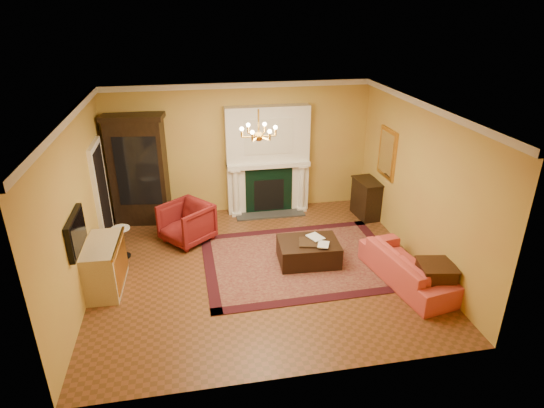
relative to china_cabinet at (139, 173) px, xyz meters
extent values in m
cube|color=brown|center=(2.27, -2.49, -1.18)|extent=(6.00, 5.50, 0.02)
cube|color=silver|center=(2.27, -2.49, 1.84)|extent=(6.00, 5.50, 0.02)
cube|color=gold|center=(2.27, 0.27, 0.33)|extent=(6.00, 0.02, 3.00)
cube|color=gold|center=(2.27, -5.25, 0.33)|extent=(6.00, 0.02, 3.00)
cube|color=gold|center=(-0.74, -2.49, 0.33)|extent=(0.02, 5.50, 3.00)
cube|color=gold|center=(5.28, -2.49, 0.33)|extent=(0.02, 5.50, 3.00)
cube|color=white|center=(2.87, 0.10, 0.08)|extent=(1.90, 0.32, 2.50)
cube|color=silver|center=(2.87, -0.07, 0.68)|extent=(1.10, 0.01, 0.80)
cube|color=black|center=(2.87, -0.07, -0.62)|extent=(1.10, 0.02, 1.10)
cube|color=black|center=(2.87, -0.08, -0.72)|extent=(0.70, 0.02, 0.75)
cube|color=#333333|center=(2.87, -0.19, -1.15)|extent=(1.60, 0.50, 0.04)
cube|color=white|center=(2.87, 0.04, 0.01)|extent=(1.90, 0.44, 0.10)
cylinder|color=white|center=(2.09, -0.08, -0.58)|extent=(0.14, 0.14, 1.18)
cylinder|color=white|center=(3.65, -0.08, -0.58)|extent=(0.14, 0.14, 1.18)
cube|color=silver|center=(2.27, 0.22, 1.77)|extent=(6.00, 0.08, 0.12)
cube|color=silver|center=(-0.69, -2.49, 1.77)|extent=(0.08, 5.50, 0.12)
cube|color=silver|center=(5.23, -2.49, 1.77)|extent=(0.08, 5.50, 0.12)
cube|color=white|center=(-0.69, -0.79, -0.12)|extent=(0.08, 1.05, 2.10)
cube|color=black|center=(-0.66, -0.79, -0.15)|extent=(0.02, 0.85, 1.95)
cube|color=black|center=(-0.68, -3.09, 0.18)|extent=(0.08, 0.95, 0.58)
cube|color=black|center=(-0.64, -3.09, 0.18)|extent=(0.01, 0.85, 0.48)
cube|color=gold|center=(5.24, -1.09, 0.48)|extent=(0.05, 0.76, 1.05)
cube|color=white|center=(5.21, -1.09, 0.48)|extent=(0.01, 0.62, 0.90)
cylinder|color=#BA8833|center=(2.27, -2.49, 1.63)|extent=(0.03, 0.03, 0.40)
sphere|color=#BA8833|center=(2.27, -2.49, 1.38)|extent=(0.16, 0.16, 0.16)
sphere|color=#FFE5B2|center=(2.55, -2.49, 1.52)|extent=(0.07, 0.07, 0.07)
sphere|color=#FFE5B2|center=(2.41, -2.25, 1.52)|extent=(0.07, 0.07, 0.07)
sphere|color=#FFE5B2|center=(2.13, -2.25, 1.52)|extent=(0.07, 0.07, 0.07)
sphere|color=#FFE5B2|center=(1.99, -2.49, 1.52)|extent=(0.07, 0.07, 0.07)
sphere|color=#FFE5B2|center=(2.13, -2.73, 1.52)|extent=(0.07, 0.07, 0.07)
sphere|color=#FFE5B2|center=(2.41, -2.73, 1.52)|extent=(0.07, 0.07, 0.07)
cube|color=#430E14|center=(3.07, -2.35, -1.16)|extent=(3.72, 2.82, 0.01)
cube|color=black|center=(0.00, 0.00, 0.00)|extent=(1.23, 0.69, 2.34)
imported|color=maroon|center=(0.95, -1.15, -0.72)|extent=(1.21, 1.21, 0.91)
cylinder|color=black|center=(-0.29, -1.58, -1.15)|extent=(0.25, 0.25, 0.04)
cylinder|color=black|center=(-0.29, -1.58, -0.85)|extent=(0.05, 0.05, 0.57)
cylinder|color=white|center=(-0.29, -1.58, -0.55)|extent=(0.35, 0.35, 0.03)
cube|color=#C1B18D|center=(-0.46, -2.60, -0.74)|extent=(0.59, 1.18, 0.86)
imported|color=#BA453B|center=(4.76, -3.39, -0.78)|extent=(0.94, 2.10, 0.79)
cube|color=#34190E|center=(4.99, -3.92, -0.86)|extent=(0.61, 0.61, 0.62)
cube|color=black|center=(5.05, -0.68, -0.75)|extent=(0.51, 0.81, 0.85)
cube|color=black|center=(3.21, -2.42, -0.95)|extent=(1.17, 0.88, 0.42)
cube|color=black|center=(3.26, -2.49, -0.72)|extent=(0.57, 0.48, 0.03)
imported|color=gray|center=(3.25, -2.41, -0.54)|extent=(0.23, 0.12, 0.32)
imported|color=gray|center=(3.34, -2.61, -0.57)|extent=(0.19, 0.10, 0.27)
cylinder|color=tan|center=(2.26, 0.04, 0.10)|extent=(0.11, 0.11, 0.09)
cone|color=#0E3513|center=(2.26, 0.04, 0.31)|extent=(0.15, 0.15, 0.33)
cylinder|color=tan|center=(3.65, 0.04, 0.10)|extent=(0.11, 0.11, 0.09)
cone|color=#0E3513|center=(3.65, 0.04, 0.32)|extent=(0.16, 0.16, 0.34)
camera|label=1|loc=(1.15, -9.71, 3.41)|focal=30.00mm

